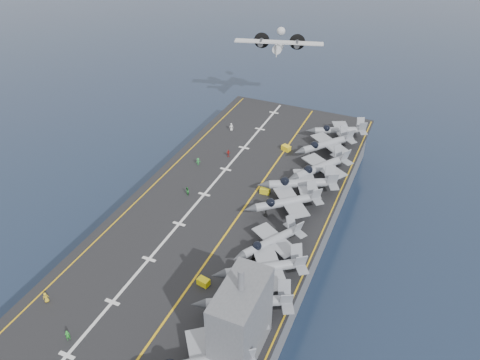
% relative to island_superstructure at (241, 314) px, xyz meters
% --- Properties ---
extents(ground, '(500.00, 500.00, 0.00)m').
position_rel_island_superstructure_xyz_m(ground, '(-15.00, 30.00, -17.90)').
color(ground, '#142135').
rests_on(ground, ground).
extents(hull, '(36.00, 90.00, 10.00)m').
position_rel_island_superstructure_xyz_m(hull, '(-15.00, 30.00, -12.90)').
color(hull, '#56595E').
rests_on(hull, ground).
extents(flight_deck, '(38.00, 92.00, 0.40)m').
position_rel_island_superstructure_xyz_m(flight_deck, '(-15.00, 30.00, -7.70)').
color(flight_deck, black).
rests_on(flight_deck, hull).
extents(foul_line, '(0.35, 90.00, 0.02)m').
position_rel_island_superstructure_xyz_m(foul_line, '(-12.00, 30.00, -7.48)').
color(foul_line, gold).
rests_on(foul_line, flight_deck).
extents(landing_centerline, '(0.50, 90.00, 0.02)m').
position_rel_island_superstructure_xyz_m(landing_centerline, '(-21.00, 30.00, -7.48)').
color(landing_centerline, silver).
rests_on(landing_centerline, flight_deck).
extents(deck_edge_port, '(0.25, 90.00, 0.02)m').
position_rel_island_superstructure_xyz_m(deck_edge_port, '(-32.00, 30.00, -7.48)').
color(deck_edge_port, gold).
rests_on(deck_edge_port, flight_deck).
extents(deck_edge_stbd, '(0.25, 90.00, 0.02)m').
position_rel_island_superstructure_xyz_m(deck_edge_stbd, '(3.50, 30.00, -7.48)').
color(deck_edge_stbd, gold).
rests_on(deck_edge_stbd, flight_deck).
extents(island_superstructure, '(5.00, 10.00, 15.00)m').
position_rel_island_superstructure_xyz_m(island_superstructure, '(0.00, 0.00, 0.00)').
color(island_superstructure, '#56595E').
rests_on(island_superstructure, flight_deck).
extents(fighter_jet_1, '(17.39, 15.26, 5.06)m').
position_rel_island_superstructure_xyz_m(fighter_jet_1, '(-1.56, 6.29, -4.97)').
color(fighter_jet_1, '#9CA3AD').
rests_on(fighter_jet_1, flight_deck).
extents(fighter_jet_2, '(17.83, 16.63, 5.15)m').
position_rel_island_superstructure_xyz_m(fighter_jet_2, '(-1.84, 13.53, -4.92)').
color(fighter_jet_2, '#939DA3').
rests_on(fighter_jet_2, flight_deck).
extents(fighter_jet_3, '(14.88, 16.37, 4.73)m').
position_rel_island_superstructure_xyz_m(fighter_jet_3, '(-3.14, 19.96, -5.13)').
color(fighter_jet_3, '#9DA7AF').
rests_on(fighter_jet_3, flight_deck).
extents(fighter_jet_4, '(17.66, 17.13, 5.14)m').
position_rel_island_superstructure_xyz_m(fighter_jet_4, '(-4.22, 31.09, -4.93)').
color(fighter_jet_4, '#A4ACB3').
rests_on(fighter_jet_4, flight_deck).
extents(fighter_jet_5, '(18.74, 16.54, 5.45)m').
position_rel_island_superstructure_xyz_m(fighter_jet_5, '(-3.43, 37.91, -4.78)').
color(fighter_jet_5, '#9DA6AD').
rests_on(fighter_jet_5, flight_deck).
extents(fighter_jet_6, '(17.17, 18.69, 5.40)m').
position_rel_island_superstructure_xyz_m(fighter_jet_6, '(-1.66, 45.11, -4.80)').
color(fighter_jet_6, '#8E969D').
rests_on(fighter_jet_6, flight_deck).
extents(fighter_jet_7, '(17.36, 18.14, 5.26)m').
position_rel_island_superstructure_xyz_m(fighter_jet_7, '(-3.07, 55.08, -4.87)').
color(fighter_jet_7, '#979FA5').
rests_on(fighter_jet_7, flight_deck).
extents(fighter_jet_8, '(16.76, 14.57, 4.89)m').
position_rel_island_superstructure_xyz_m(fighter_jet_8, '(-2.06, 62.97, -5.05)').
color(fighter_jet_8, gray).
rests_on(fighter_jet_8, flight_deck).
extents(tow_cart_a, '(2.06, 1.54, 1.12)m').
position_rel_island_superstructure_xyz_m(tow_cart_a, '(-10.12, 8.67, -6.94)').
color(tow_cart_a, yellow).
rests_on(tow_cart_a, flight_deck).
extents(tow_cart_b, '(2.03, 1.42, 1.15)m').
position_rel_island_superstructure_xyz_m(tow_cart_b, '(-10.13, 35.27, -6.92)').
color(tow_cart_b, yellow).
rests_on(tow_cart_b, flight_deck).
extents(tow_cart_c, '(2.30, 1.93, 1.18)m').
position_rel_island_superstructure_xyz_m(tow_cart_c, '(-11.76, 52.84, -6.91)').
color(tow_cart_c, yellow).
rests_on(tow_cart_c, flight_deck).
extents(crew_0, '(1.16, 1.29, 1.80)m').
position_rel_island_superstructure_xyz_m(crew_0, '(-30.01, -3.81, -6.60)').
color(crew_0, gold).
rests_on(crew_0, flight_deck).
extents(crew_2, '(0.94, 1.21, 1.79)m').
position_rel_island_superstructure_xyz_m(crew_2, '(-23.99, 28.50, -6.61)').
color(crew_2, '#237E31').
rests_on(crew_2, flight_deck).
extents(crew_3, '(1.21, 1.12, 1.67)m').
position_rel_island_superstructure_xyz_m(crew_3, '(-27.21, 39.26, -6.66)').
color(crew_3, '#248D39').
rests_on(crew_3, flight_deck).
extents(crew_4, '(1.19, 1.22, 1.71)m').
position_rel_island_superstructure_xyz_m(crew_4, '(-22.67, 45.00, -6.65)').
color(crew_4, '#AA1C17').
rests_on(crew_4, flight_deck).
extents(crew_5, '(1.37, 1.16, 1.94)m').
position_rel_island_superstructure_xyz_m(crew_5, '(-27.16, 56.49, -6.53)').
color(crew_5, white).
rests_on(crew_5, flight_deck).
extents(crew_6, '(1.23, 1.31, 1.82)m').
position_rel_island_superstructure_xyz_m(crew_6, '(-22.45, -7.88, -6.59)').
color(crew_6, green).
rests_on(crew_6, flight_deck).
extents(transport_plane, '(28.00, 22.59, 5.77)m').
position_rel_island_superstructure_xyz_m(transport_plane, '(-25.88, 85.58, 4.58)').
color(transport_plane, silver).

